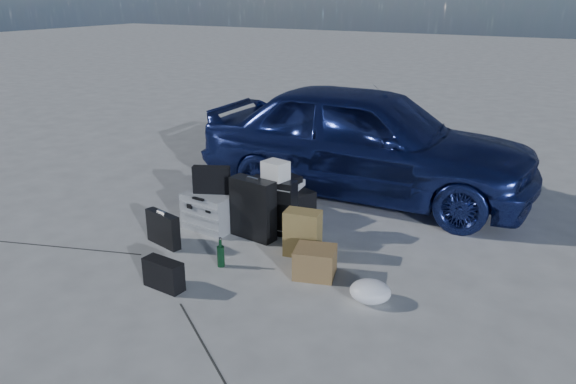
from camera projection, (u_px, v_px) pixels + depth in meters
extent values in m
plane|color=#BAB9B5|center=(212.00, 261.00, 5.21)|extent=(60.00, 60.00, 0.00)
imported|color=navy|center=(366.00, 141.00, 6.70)|extent=(4.03, 1.76, 1.35)
cube|color=#A3A5A8|center=(213.00, 210.00, 5.89)|extent=(0.56, 0.47, 0.38)
cube|color=black|center=(212.00, 180.00, 5.78)|extent=(0.39, 0.25, 0.29)
cube|color=black|center=(163.00, 229.00, 5.48)|extent=(0.44, 0.19, 0.34)
cube|color=black|center=(253.00, 209.00, 5.60)|extent=(0.49, 0.23, 0.62)
cube|color=black|center=(273.00, 206.00, 5.73)|extent=(0.49, 0.21, 0.57)
cube|color=silver|center=(276.00, 170.00, 5.61)|extent=(0.27, 0.23, 0.19)
cube|color=black|center=(286.00, 201.00, 6.19)|extent=(0.74, 0.51, 0.34)
cube|color=silver|center=(284.00, 184.00, 6.11)|extent=(0.43, 0.34, 0.07)
cube|color=black|center=(286.00, 178.00, 6.09)|extent=(0.36, 0.31, 0.07)
cube|color=olive|center=(303.00, 233.00, 5.25)|extent=(0.36, 0.25, 0.44)
cube|color=olive|center=(315.00, 262.00, 4.89)|extent=(0.42, 0.39, 0.26)
ellipsoid|color=white|center=(370.00, 292.00, 4.49)|extent=(0.39, 0.35, 0.18)
cube|color=black|center=(164.00, 274.00, 4.69)|extent=(0.37, 0.16, 0.25)
cylinder|color=black|center=(221.00, 253.00, 5.06)|extent=(0.08, 0.08, 0.27)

